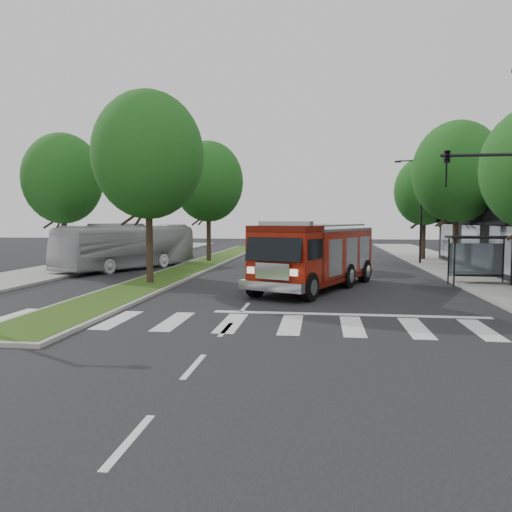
{
  "coord_description": "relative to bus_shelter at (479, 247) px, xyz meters",
  "views": [
    {
      "loc": [
        2.95,
        -19.28,
        3.48
      ],
      "look_at": [
        0.0,
        3.38,
        1.8
      ],
      "focal_mm": 35.0,
      "sensor_mm": 36.0,
      "label": 1
    }
  ],
  "objects": [
    {
      "name": "median",
      "position": [
        -17.2,
        9.85,
        -1.96
      ],
      "size": [
        3.0,
        50.0,
        0.15
      ],
      "color": "gray",
      "rests_on": "ground"
    },
    {
      "name": "tree_right_far",
      "position": [
        0.3,
        15.85,
        3.8
      ],
      "size": [
        5.0,
        5.0,
        8.73
      ],
      "color": "black",
      "rests_on": "ground"
    },
    {
      "name": "sidewalk_right",
      "position": [
        1.3,
        1.85,
        -1.96
      ],
      "size": [
        5.0,
        80.0,
        0.15
      ],
      "primitive_type": "cube",
      "color": "gray",
      "rests_on": "ground"
    },
    {
      "name": "tree_right_mid",
      "position": [
        0.3,
        5.85,
        4.45
      ],
      "size": [
        5.6,
        5.6,
        9.72
      ],
      "color": "black",
      "rests_on": "ground"
    },
    {
      "name": "streetlight_right_far",
      "position": [
        -0.85,
        11.85,
        2.44
      ],
      "size": [
        2.11,
        0.2,
        8.0
      ],
      "color": "black",
      "rests_on": "ground"
    },
    {
      "name": "tree_left_mid",
      "position": [
        -25.2,
        3.85,
        4.12
      ],
      "size": [
        5.2,
        5.2,
        9.16
      ],
      "color": "black",
      "rests_on": "ground"
    },
    {
      "name": "fire_engine",
      "position": [
        -8.47,
        -2.4,
        -0.41
      ],
      "size": [
        6.43,
        10.17,
        3.4
      ],
      "rotation": [
        0.0,
        0.0,
        -0.39
      ],
      "color": "#4E0C04",
      "rests_on": "ground"
    },
    {
      "name": "tree_median_near",
      "position": [
        -17.2,
        -2.15,
        4.77
      ],
      "size": [
        5.8,
        5.8,
        10.16
      ],
      "color": "black",
      "rests_on": "ground"
    },
    {
      "name": "tree_median_far",
      "position": [
        -17.2,
        11.85,
        4.45
      ],
      "size": [
        5.6,
        5.6,
        9.72
      ],
      "color": "black",
      "rests_on": "ground"
    },
    {
      "name": "ground",
      "position": [
        -11.2,
        -8.15,
        -2.04
      ],
      "size": [
        140.0,
        140.0,
        0.0
      ],
      "primitive_type": "plane",
      "color": "black",
      "rests_on": "ground"
    },
    {
      "name": "sidewalk_left",
      "position": [
        -25.7,
        1.85,
        -1.96
      ],
      "size": [
        5.0,
        80.0,
        0.15
      ],
      "primitive_type": "cube",
      "color": "gray",
      "rests_on": "ground"
    },
    {
      "name": "city_bus",
      "position": [
        -21.54,
        5.85,
        -0.44
      ],
      "size": [
        6.84,
        11.66,
        3.2
      ],
      "primitive_type": "imported",
      "rotation": [
        0.0,
        0.0,
        -0.39
      ],
      "color": "#B5B4B9",
      "rests_on": "ground"
    },
    {
      "name": "bus_shelter",
      "position": [
        0.0,
        0.0,
        0.0
      ],
      "size": [
        3.2,
        1.6,
        2.61
      ],
      "color": "black",
      "rests_on": "ground"
    }
  ]
}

